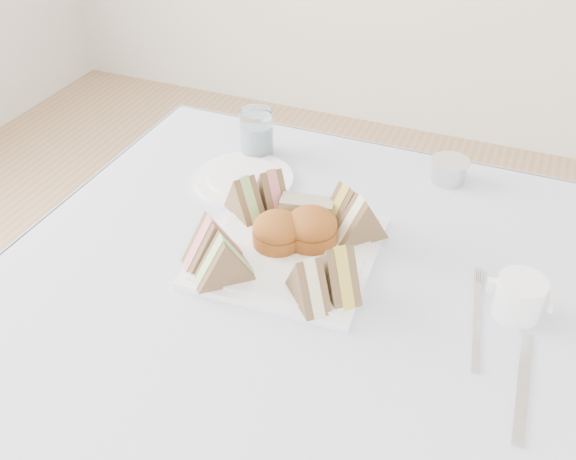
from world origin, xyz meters
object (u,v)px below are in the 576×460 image
at_px(water_glass, 257,133).
at_px(table, 302,451).
at_px(serving_plate, 288,251).
at_px(creamer_jug, 519,297).

bearing_deg(water_glass, table, -56.20).
distance_m(table, serving_plate, 0.40).
distance_m(serving_plate, water_glass, 0.33).
bearing_deg(water_glass, creamer_jug, -26.66).
bearing_deg(table, water_glass, 123.80).
relative_size(table, water_glass, 9.23).
xyz_separation_m(serving_plate, water_glass, (-0.18, 0.27, 0.04)).
relative_size(water_glass, creamer_jug, 1.38).
height_order(serving_plate, water_glass, water_glass).
distance_m(table, water_glass, 0.62).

